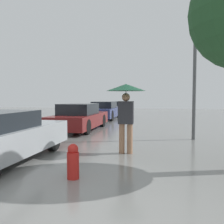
% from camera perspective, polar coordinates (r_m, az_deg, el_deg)
% --- Properties ---
extents(pedestrian, '(1.05, 1.05, 1.87)m').
position_cam_1_polar(pedestrian, '(6.68, 3.20, 3.05)').
color(pedestrian, '#9E7051').
rests_on(pedestrian, ground_plane).
extents(parked_car_second, '(1.67, 4.40, 1.22)m').
position_cam_1_polar(parked_car_second, '(11.61, -7.38, -1.27)').
color(parked_car_second, maroon).
rests_on(parked_car_second, ground_plane).
extents(parked_car_third, '(1.63, 4.38, 1.21)m').
position_cam_1_polar(parked_car_third, '(17.11, -1.65, 0.31)').
color(parked_car_third, navy).
rests_on(parked_car_third, ground_plane).
extents(parked_car_farthest, '(1.83, 4.15, 1.12)m').
position_cam_1_polar(parked_car_farthest, '(22.73, 1.45, 1.00)').
color(parked_car_farthest, silver).
rests_on(parked_car_farthest, ground_plane).
extents(street_lamp, '(0.26, 0.26, 5.18)m').
position_cam_1_polar(street_lamp, '(9.44, 18.44, 12.24)').
color(street_lamp, '#515456').
rests_on(street_lamp, ground_plane).
extents(fire_hydrant, '(0.23, 0.23, 0.66)m').
position_cam_1_polar(fire_hydrant, '(4.79, -8.90, -11.11)').
color(fire_hydrant, '#B21E19').
rests_on(fire_hydrant, ground_plane).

